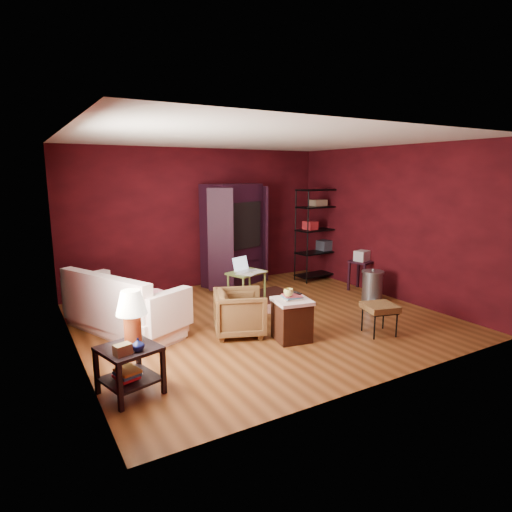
{
  "coord_description": "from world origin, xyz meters",
  "views": [
    {
      "loc": [
        -3.38,
        -5.6,
        2.3
      ],
      "look_at": [
        0.0,
        0.2,
        1.0
      ],
      "focal_mm": 30.0,
      "sensor_mm": 36.0,
      "label": 1
    }
  ],
  "objects_px": {
    "tv_armoire": "(233,233)",
    "wire_shelving": "(318,230)",
    "side_table": "(130,332)",
    "laptop_desk": "(246,275)",
    "hamper": "(292,319)",
    "sofa": "(123,307)",
    "armchair": "(240,310)"
  },
  "relations": [
    {
      "from": "tv_armoire",
      "to": "wire_shelving",
      "type": "height_order",
      "value": "tv_armoire"
    },
    {
      "from": "side_table",
      "to": "wire_shelving",
      "type": "distance_m",
      "value": 5.65
    },
    {
      "from": "wire_shelving",
      "to": "laptop_desk",
      "type": "bearing_deg",
      "value": -165.95
    },
    {
      "from": "laptop_desk",
      "to": "hamper",
      "type": "bearing_deg",
      "value": -117.59
    },
    {
      "from": "wire_shelving",
      "to": "hamper",
      "type": "bearing_deg",
      "value": -138.2
    },
    {
      "from": "laptop_desk",
      "to": "wire_shelving",
      "type": "xyz_separation_m",
      "value": [
        2.2,
        0.74,
        0.58
      ]
    },
    {
      "from": "hamper",
      "to": "laptop_desk",
      "type": "distance_m",
      "value": 1.93
    },
    {
      "from": "sofa",
      "to": "side_table",
      "type": "distance_m",
      "value": 1.87
    },
    {
      "from": "sofa",
      "to": "tv_armoire",
      "type": "height_order",
      "value": "tv_armoire"
    },
    {
      "from": "tv_armoire",
      "to": "wire_shelving",
      "type": "relative_size",
      "value": 1.06
    },
    {
      "from": "armchair",
      "to": "hamper",
      "type": "relative_size",
      "value": 1.06
    },
    {
      "from": "tv_armoire",
      "to": "side_table",
      "type": "bearing_deg",
      "value": -151.78
    },
    {
      "from": "sofa",
      "to": "wire_shelving",
      "type": "relative_size",
      "value": 0.97
    },
    {
      "from": "armchair",
      "to": "side_table",
      "type": "bearing_deg",
      "value": 137.43
    },
    {
      "from": "sofa",
      "to": "laptop_desk",
      "type": "bearing_deg",
      "value": -102.55
    },
    {
      "from": "side_table",
      "to": "hamper",
      "type": "relative_size",
      "value": 1.61
    },
    {
      "from": "hamper",
      "to": "tv_armoire",
      "type": "relative_size",
      "value": 0.32
    },
    {
      "from": "laptop_desk",
      "to": "wire_shelving",
      "type": "distance_m",
      "value": 2.39
    },
    {
      "from": "laptop_desk",
      "to": "side_table",
      "type": "bearing_deg",
      "value": -157.76
    },
    {
      "from": "side_table",
      "to": "laptop_desk",
      "type": "relative_size",
      "value": 1.34
    },
    {
      "from": "armchair",
      "to": "side_table",
      "type": "distance_m",
      "value": 1.99
    },
    {
      "from": "side_table",
      "to": "hamper",
      "type": "distance_m",
      "value": 2.34
    },
    {
      "from": "sofa",
      "to": "laptop_desk",
      "type": "relative_size",
      "value": 2.35
    },
    {
      "from": "side_table",
      "to": "wire_shelving",
      "type": "xyz_separation_m",
      "value": [
        4.81,
        2.94,
        0.43
      ]
    },
    {
      "from": "sofa",
      "to": "laptop_desk",
      "type": "height_order",
      "value": "laptop_desk"
    },
    {
      "from": "armchair",
      "to": "hamper",
      "type": "distance_m",
      "value": 0.77
    },
    {
      "from": "sofa",
      "to": "side_table",
      "type": "height_order",
      "value": "side_table"
    },
    {
      "from": "side_table",
      "to": "hamper",
      "type": "xyz_separation_m",
      "value": [
        2.29,
        0.31,
        -0.35
      ]
    },
    {
      "from": "armchair",
      "to": "wire_shelving",
      "type": "relative_size",
      "value": 0.36
    },
    {
      "from": "laptop_desk",
      "to": "tv_armoire",
      "type": "height_order",
      "value": "tv_armoire"
    },
    {
      "from": "armchair",
      "to": "hamper",
      "type": "height_order",
      "value": "armchair"
    },
    {
      "from": "armchair",
      "to": "laptop_desk",
      "type": "xyz_separation_m",
      "value": [
        0.85,
        1.34,
        0.14
      ]
    }
  ]
}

